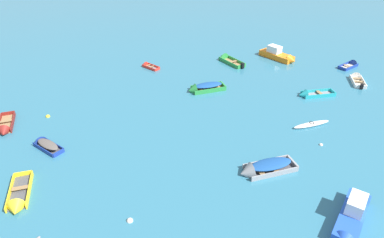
# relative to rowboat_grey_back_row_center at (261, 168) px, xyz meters

# --- Properties ---
(rowboat_grey_back_row_center) EXTENTS (4.64, 2.11, 1.45)m
(rowboat_grey_back_row_center) POSITION_rel_rowboat_grey_back_row_center_xyz_m (0.00, 0.00, 0.00)
(rowboat_grey_back_row_center) COLOR #4C4C51
(rowboat_grey_back_row_center) RESTS_ON ground_plane
(rowboat_maroon_outer_right) EXTENTS (1.77, 4.09, 1.12)m
(rowboat_maroon_outer_right) POSITION_rel_rowboat_grey_back_row_center_xyz_m (-20.72, 9.49, -0.16)
(rowboat_maroon_outer_right) COLOR #99754C
(rowboat_maroon_outer_right) RESTS_ON ground_plane
(rowboat_deep_blue_near_camera) EXTENTS (3.33, 2.41, 1.06)m
(rowboat_deep_blue_near_camera) POSITION_rel_rowboat_grey_back_row_center_xyz_m (18.68, 17.73, -0.17)
(rowboat_deep_blue_near_camera) COLOR beige
(rowboat_deep_blue_near_camera) RESTS_ON ground_plane
(rowboat_green_cluster_inner) EXTENTS (2.99, 4.57, 1.29)m
(rowboat_green_cluster_inner) POSITION_rel_rowboat_grey_back_row_center_xyz_m (3.37, 22.16, -0.13)
(rowboat_green_cluster_inner) COLOR #99754C
(rowboat_green_cluster_inner) RESTS_ON ground_plane
(kayak_white_center) EXTENTS (3.81, 1.18, 0.36)m
(kayak_white_center) POSITION_rel_rowboat_grey_back_row_center_xyz_m (6.81, 5.34, -0.17)
(kayak_white_center) COLOR white
(kayak_white_center) RESTS_ON ground_plane
(rowboat_turquoise_foreground_center) EXTENTS (4.02, 1.25, 1.12)m
(rowboat_turquoise_foreground_center) POSITION_rel_rowboat_grey_back_row_center_xyz_m (9.36, 10.87, -0.16)
(rowboat_turquoise_foreground_center) COLOR gray
(rowboat_turquoise_foreground_center) RESTS_ON ground_plane
(rowboat_yellow_far_left) EXTENTS (1.69, 4.25, 1.20)m
(rowboat_yellow_far_left) POSITION_rel_rowboat_grey_back_row_center_xyz_m (-17.22, -0.25, -0.16)
(rowboat_yellow_far_left) COLOR #4C4C51
(rowboat_yellow_far_left) RESTS_ON ground_plane
(motor_launch_orange_near_left) EXTENTS (3.99, 5.33, 1.91)m
(motor_launch_orange_near_left) POSITION_rel_rowboat_grey_back_row_center_xyz_m (10.38, 21.59, 0.19)
(motor_launch_orange_near_left) COLOR orange
(motor_launch_orange_near_left) RESTS_ON ground_plane
(rowboat_red_cluster_outer) EXTENTS (2.36, 2.61, 0.83)m
(rowboat_red_cluster_outer) POSITION_rel_rowboat_grey_back_row_center_xyz_m (-7.16, 22.01, -0.19)
(rowboat_red_cluster_outer) COLOR gray
(rowboat_red_cluster_outer) RESTS_ON ground_plane
(rowboat_deep_blue_distant_center) EXTENTS (2.96, 3.03, 0.97)m
(rowboat_deep_blue_distant_center) POSITION_rel_rowboat_grey_back_row_center_xyz_m (-16.69, 6.27, -0.07)
(rowboat_deep_blue_distant_center) COLOR #4C4C51
(rowboat_deep_blue_distant_center) RESTS_ON ground_plane
(motor_launch_blue_far_right) EXTENTS (4.56, 4.62, 1.83)m
(motor_launch_blue_far_right) POSITION_rel_rowboat_grey_back_row_center_xyz_m (3.69, -5.78, 0.19)
(motor_launch_blue_far_right) COLOR blue
(motor_launch_blue_far_right) RESTS_ON ground_plane
(rowboat_green_midfield_left) EXTENTS (4.35, 2.03, 1.36)m
(rowboat_green_midfield_left) POSITION_rel_rowboat_grey_back_row_center_xyz_m (-1.62, 14.09, 0.02)
(rowboat_green_midfield_left) COLOR #99754C
(rowboat_green_midfield_left) RESTS_ON ground_plane
(rowboat_white_far_back) EXTENTS (2.35, 3.73, 1.14)m
(rowboat_white_far_back) POSITION_rel_rowboat_grey_back_row_center_xyz_m (16.74, 13.72, -0.16)
(rowboat_white_far_back) COLOR beige
(rowboat_white_far_back) RESTS_ON ground_plane
(mooring_buoy_far_field) EXTENTS (0.41, 0.41, 0.41)m
(mooring_buoy_far_field) POSITION_rel_rowboat_grey_back_row_center_xyz_m (-9.85, -3.05, -0.34)
(mooring_buoy_far_field) COLOR silver
(mooring_buoy_far_field) RESTS_ON ground_plane
(mooring_buoy_trailing) EXTENTS (0.42, 0.42, 0.42)m
(mooring_buoy_trailing) POSITION_rel_rowboat_grey_back_row_center_xyz_m (-17.39, 11.31, -0.34)
(mooring_buoy_trailing) COLOR yellow
(mooring_buoy_trailing) RESTS_ON ground_plane
(mooring_buoy_outer_edge) EXTENTS (0.31, 0.31, 0.31)m
(mooring_buoy_outer_edge) POSITION_rel_rowboat_grey_back_row_center_xyz_m (6.20, 2.40, -0.34)
(mooring_buoy_outer_edge) COLOR silver
(mooring_buoy_outer_edge) RESTS_ON ground_plane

